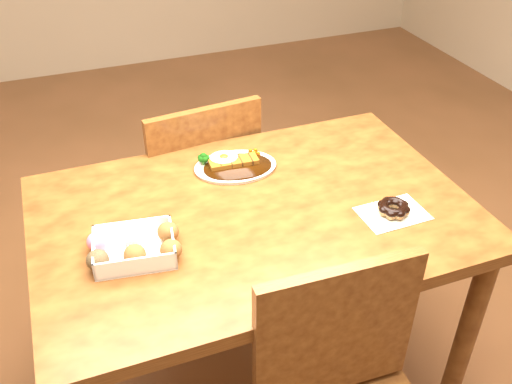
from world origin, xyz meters
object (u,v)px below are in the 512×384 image
object	(u,v)px
donut_box	(134,246)
chair_far	(196,190)
katsu_curry_plate	(234,165)
pon_de_ring	(393,208)
table	(255,238)

from	to	relation	value
donut_box	chair_far	bearing A→B (deg)	62.76
katsu_curry_plate	pon_de_ring	distance (m)	0.50
table	donut_box	xyz separation A→B (m)	(-0.34, -0.07, 0.13)
table	chair_far	xyz separation A→B (m)	(-0.03, 0.54, -0.17)
katsu_curry_plate	pon_de_ring	world-z (taller)	katsu_curry_plate
table	katsu_curry_plate	size ratio (longest dim) A/B	4.47
donut_box	pon_de_ring	distance (m)	0.70
chair_far	donut_box	bearing A→B (deg)	56.83
table	katsu_curry_plate	xyz separation A→B (m)	(0.02, 0.22, 0.11)
chair_far	pon_de_ring	xyz separation A→B (m)	(0.38, -0.68, 0.29)
table	chair_far	world-z (taller)	chair_far
chair_far	katsu_curry_plate	world-z (taller)	chair_far
pon_de_ring	donut_box	bearing A→B (deg)	173.37
katsu_curry_plate	chair_far	bearing A→B (deg)	98.87
table	donut_box	world-z (taller)	donut_box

